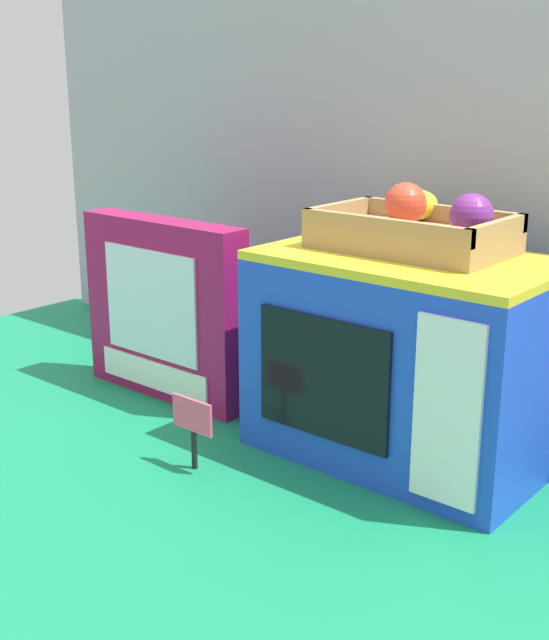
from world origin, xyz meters
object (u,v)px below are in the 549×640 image
(toy_microwave, at_px, (405,357))
(food_groups_crate, at_px, (417,229))
(price_sign, at_px, (194,423))
(cookie_set_box, at_px, (164,309))

(toy_microwave, relative_size, food_groups_crate, 1.55)
(price_sign, bearing_deg, food_groups_crate, 56.44)
(price_sign, bearing_deg, cookie_set_box, 144.83)
(toy_microwave, distance_m, cookie_set_box, 0.42)
(food_groups_crate, distance_m, cookie_set_box, 0.45)
(cookie_set_box, relative_size, price_sign, 3.20)
(food_groups_crate, relative_size, price_sign, 2.52)
(toy_microwave, xyz_separation_m, price_sign, (-0.18, -0.22, -0.07))
(toy_microwave, distance_m, food_groups_crate, 0.17)
(cookie_set_box, distance_m, price_sign, 0.30)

